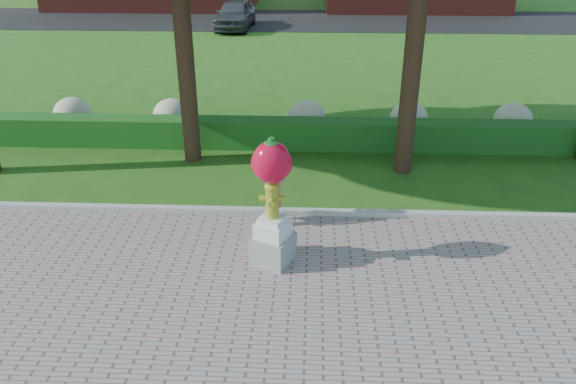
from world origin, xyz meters
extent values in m
plane|color=#225515|center=(0.00, 0.00, 0.00)|extent=(100.00, 100.00, 0.00)
cube|color=#ADADA5|center=(0.00, 3.00, 0.07)|extent=(40.00, 0.18, 0.15)
cube|color=#164E16|center=(0.00, 7.00, 0.40)|extent=(24.00, 0.70, 0.80)
ellipsoid|color=beige|center=(-6.00, 8.00, 0.55)|extent=(1.10, 1.10, 0.99)
ellipsoid|color=beige|center=(-3.00, 8.00, 0.55)|extent=(1.10, 1.10, 0.99)
ellipsoid|color=beige|center=(1.00, 8.00, 0.55)|extent=(1.10, 1.10, 0.99)
ellipsoid|color=beige|center=(4.00, 8.00, 0.55)|extent=(1.10, 1.10, 0.99)
ellipsoid|color=beige|center=(7.00, 8.00, 0.55)|extent=(1.10, 1.10, 0.99)
cube|color=black|center=(0.00, 28.00, 0.01)|extent=(50.00, 8.00, 0.02)
cylinder|color=black|center=(-2.00, 6.00, 3.08)|extent=(0.44, 0.44, 6.16)
cylinder|color=black|center=(3.50, 5.50, 3.64)|extent=(0.44, 0.44, 7.28)
cube|color=gray|center=(0.48, 1.13, 0.31)|extent=(0.89, 0.89, 0.54)
cube|color=silver|center=(0.48, 1.13, 0.73)|extent=(0.72, 0.72, 0.30)
cube|color=silver|center=(0.48, 1.13, 0.94)|extent=(0.57, 0.57, 0.11)
cylinder|color=olive|center=(0.48, 1.13, 1.30)|extent=(0.24, 0.24, 0.61)
ellipsoid|color=olive|center=(0.48, 1.13, 1.60)|extent=(0.28, 0.28, 0.20)
cylinder|color=olive|center=(0.30, 1.13, 1.36)|extent=(0.13, 0.12, 0.12)
cylinder|color=olive|center=(0.65, 1.13, 1.36)|extent=(0.13, 0.12, 0.12)
cylinder|color=olive|center=(0.48, 0.97, 1.36)|extent=(0.13, 0.13, 0.13)
cylinder|color=olive|center=(0.48, 1.13, 1.69)|extent=(0.09, 0.09, 0.05)
ellipsoid|color=red|center=(0.48, 1.13, 2.07)|extent=(0.68, 0.61, 0.79)
ellipsoid|color=red|center=(0.28, 1.13, 2.04)|extent=(0.33, 0.33, 0.50)
ellipsoid|color=red|center=(0.67, 1.13, 2.04)|extent=(0.33, 0.33, 0.50)
cylinder|color=#16611E|center=(0.48, 1.13, 2.46)|extent=(0.11, 0.11, 0.13)
ellipsoid|color=#16611E|center=(0.48, 1.13, 2.42)|extent=(0.26, 0.26, 0.09)
imported|color=tan|center=(0.43, 2.60, 0.85)|extent=(0.57, 0.69, 1.62)
imported|color=#3F4047|center=(-3.28, 25.00, 0.81)|extent=(2.13, 4.76, 1.59)
camera|label=1|loc=(1.14, -7.76, 5.93)|focal=35.00mm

